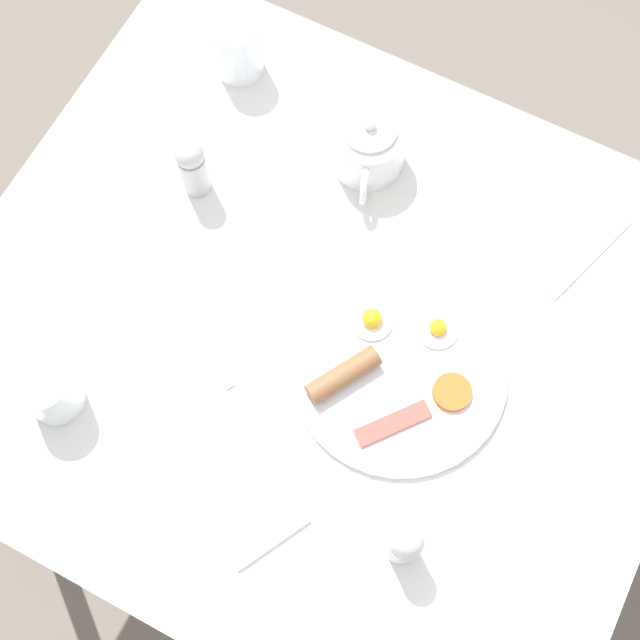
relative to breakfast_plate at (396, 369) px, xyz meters
The scene contains 11 objects.
ground_plane 0.80m from the breakfast_plate, 84.43° to the left, with size 8.00×8.00×0.00m, color #70665B.
table 0.15m from the breakfast_plate, 84.43° to the left, with size 0.94×1.06×0.78m.
breakfast_plate is the anchor object (origin of this frame).
teapot_near 0.34m from the breakfast_plate, 33.14° to the left, with size 0.19×0.11×0.11m.
water_glass_tall 0.48m from the breakfast_plate, 122.56° to the left, with size 0.08×0.08×0.09m.
water_glass_short 0.57m from the breakfast_plate, 52.18° to the left, with size 0.08×0.08×0.10m.
pepper_grinder 0.42m from the breakfast_plate, 72.30° to the left, with size 0.04×0.04×0.12m.
salt_grinder 0.25m from the breakfast_plate, 152.66° to the right, with size 0.04×0.04×0.12m.
napkin_folded 0.28m from the breakfast_plate, 159.64° to the left, with size 0.17×0.18×0.01m.
fork_by_plate 0.34m from the breakfast_plate, 32.14° to the right, with size 0.18×0.07×0.00m.
knife_by_plate 0.29m from the breakfast_plate, 106.31° to the left, with size 0.11×0.18×0.00m.
Camera 1 is at (-0.39, -0.20, 2.00)m, focal length 50.00 mm.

